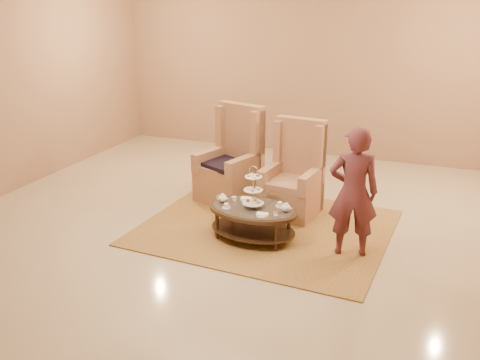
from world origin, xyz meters
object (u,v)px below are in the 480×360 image
at_px(tea_table, 253,213).
at_px(armchair_left, 232,168).
at_px(person, 353,192).
at_px(armchair_right, 294,183).

distance_m(tea_table, armchair_left, 1.45).
height_order(tea_table, armchair_left, armchair_left).
xyz_separation_m(tea_table, person, (1.21, 0.03, 0.43)).
xyz_separation_m(armchair_right, person, (0.98, -1.00, 0.34)).
bearing_deg(tea_table, person, 6.38).
distance_m(tea_table, person, 1.29).
bearing_deg(tea_table, armchair_left, 127.48).
bearing_deg(armchair_right, armchair_left, 175.66).
height_order(armchair_right, person, person).
xyz_separation_m(tea_table, armchair_left, (-0.78, 1.22, 0.13)).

